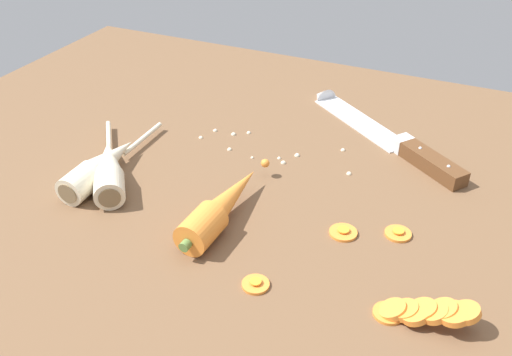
% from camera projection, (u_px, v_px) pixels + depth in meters
% --- Properties ---
extents(ground_plane, '(1.20, 0.90, 0.04)m').
position_uv_depth(ground_plane, '(262.00, 192.00, 0.80)').
color(ground_plane, brown).
extents(chefs_knife, '(0.30, 0.23, 0.04)m').
position_uv_depth(chefs_knife, '(377.00, 130.00, 0.89)').
color(chefs_knife, silver).
rests_on(chefs_knife, ground_plane).
extents(whole_carrot, '(0.05, 0.21, 0.04)m').
position_uv_depth(whole_carrot, '(221.00, 207.00, 0.70)').
color(whole_carrot, orange).
rests_on(whole_carrot, ground_plane).
extents(parsnip_front, '(0.04, 0.23, 0.04)m').
position_uv_depth(parsnip_front, '(102.00, 166.00, 0.78)').
color(parsnip_front, beige).
rests_on(parsnip_front, ground_plane).
extents(parsnip_mid_left, '(0.16, 0.19, 0.04)m').
position_uv_depth(parsnip_mid_left, '(109.00, 168.00, 0.77)').
color(parsnip_mid_left, beige).
rests_on(parsnip_mid_left, ground_plane).
extents(carrot_slice_stack, '(0.10, 0.04, 0.04)m').
position_uv_depth(carrot_slice_stack, '(424.00, 312.00, 0.56)').
color(carrot_slice_stack, orange).
rests_on(carrot_slice_stack, ground_plane).
extents(carrot_slice_stray_near, '(0.03, 0.03, 0.01)m').
position_uv_depth(carrot_slice_stray_near, '(398.00, 232.00, 0.68)').
color(carrot_slice_stray_near, orange).
rests_on(carrot_slice_stray_near, ground_plane).
extents(carrot_slice_stray_mid, '(0.03, 0.03, 0.01)m').
position_uv_depth(carrot_slice_stray_mid, '(343.00, 231.00, 0.68)').
color(carrot_slice_stray_mid, orange).
rests_on(carrot_slice_stray_mid, ground_plane).
extents(carrot_slice_stray_far, '(0.03, 0.03, 0.01)m').
position_uv_depth(carrot_slice_stray_far, '(256.00, 283.00, 0.61)').
color(carrot_slice_stray_far, orange).
rests_on(carrot_slice_stray_far, ground_plane).
extents(mince_crumbs, '(0.25, 0.09, 0.01)m').
position_uv_depth(mince_crumbs, '(267.00, 148.00, 0.85)').
color(mince_crumbs, beige).
rests_on(mince_crumbs, ground_plane).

